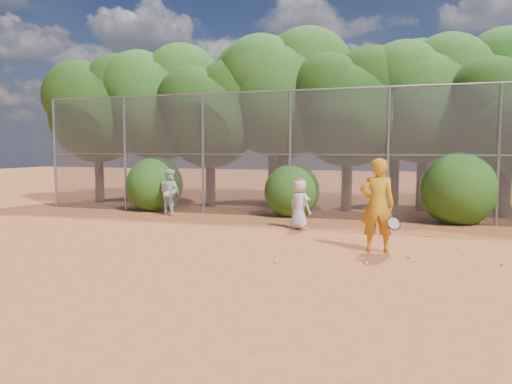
% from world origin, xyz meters
% --- Properties ---
extents(ground, '(80.00, 80.00, 0.00)m').
position_xyz_m(ground, '(0.00, 0.00, 0.00)').
color(ground, '#AB5226').
rests_on(ground, ground).
extents(fence_back, '(20.05, 0.09, 4.03)m').
position_xyz_m(fence_back, '(-0.12, 6.00, 2.05)').
color(fence_back, gray).
rests_on(fence_back, ground).
extents(tree_0, '(4.38, 3.81, 6.00)m').
position_xyz_m(tree_0, '(-9.44, 8.04, 3.93)').
color(tree_0, black).
rests_on(tree_0, ground).
extents(tree_1, '(4.64, 4.03, 6.35)m').
position_xyz_m(tree_1, '(-6.94, 8.54, 4.16)').
color(tree_1, black).
rests_on(tree_1, ground).
extents(tree_2, '(3.99, 3.47, 5.47)m').
position_xyz_m(tree_2, '(-4.45, 7.83, 3.58)').
color(tree_2, black).
rests_on(tree_2, ground).
extents(tree_3, '(4.89, 4.26, 6.70)m').
position_xyz_m(tree_3, '(-1.94, 8.84, 4.40)').
color(tree_3, black).
rests_on(tree_3, ground).
extents(tree_4, '(4.19, 3.64, 5.73)m').
position_xyz_m(tree_4, '(0.55, 8.24, 3.76)').
color(tree_4, black).
rests_on(tree_4, ground).
extents(tree_5, '(4.51, 3.92, 6.17)m').
position_xyz_m(tree_5, '(3.06, 9.04, 4.05)').
color(tree_5, black).
rests_on(tree_5, ground).
extents(tree_6, '(3.86, 3.36, 5.29)m').
position_xyz_m(tree_6, '(5.55, 8.03, 3.47)').
color(tree_6, black).
rests_on(tree_6, ground).
extents(tree_9, '(4.83, 4.20, 6.62)m').
position_xyz_m(tree_9, '(-7.94, 10.84, 4.34)').
color(tree_9, black).
rests_on(tree_9, ground).
extents(tree_10, '(5.15, 4.48, 7.06)m').
position_xyz_m(tree_10, '(-2.93, 11.05, 4.63)').
color(tree_10, black).
rests_on(tree_10, ground).
extents(tree_11, '(4.64, 4.03, 6.35)m').
position_xyz_m(tree_11, '(2.06, 10.64, 4.16)').
color(tree_11, black).
rests_on(tree_11, ground).
extents(bush_0, '(2.00, 2.00, 2.00)m').
position_xyz_m(bush_0, '(-6.00, 6.30, 1.00)').
color(bush_0, '#224E13').
rests_on(bush_0, ground).
extents(bush_1, '(1.80, 1.80, 1.80)m').
position_xyz_m(bush_1, '(-1.00, 6.30, 0.90)').
color(bush_1, '#224E13').
rests_on(bush_1, ground).
extents(bush_2, '(2.20, 2.20, 2.20)m').
position_xyz_m(bush_2, '(4.00, 6.30, 1.10)').
color(bush_2, '#224E13').
rests_on(bush_2, ground).
extents(player_yellow, '(0.92, 0.65, 1.99)m').
position_xyz_m(player_yellow, '(2.06, 1.40, 0.99)').
color(player_yellow, orange).
rests_on(player_yellow, ground).
extents(player_teen, '(0.80, 0.72, 1.39)m').
position_xyz_m(player_teen, '(-0.17, 3.75, 0.69)').
color(player_teen, silver).
rests_on(player_teen, ground).
extents(player_white, '(0.92, 0.84, 1.51)m').
position_xyz_m(player_white, '(-4.94, 5.40, 0.76)').
color(player_white, silver).
rests_on(player_white, ground).
extents(ball_0, '(0.07, 0.07, 0.07)m').
position_xyz_m(ball_0, '(2.73, 0.90, 0.03)').
color(ball_0, '#CADD28').
rests_on(ball_0, ground).
extents(ball_1, '(0.07, 0.07, 0.07)m').
position_xyz_m(ball_1, '(3.72, 2.24, 0.03)').
color(ball_1, '#CADD28').
rests_on(ball_1, ground).
extents(ball_2, '(0.07, 0.07, 0.07)m').
position_xyz_m(ball_2, '(1.98, 0.04, 0.03)').
color(ball_2, '#CADD28').
rests_on(ball_2, ground).
extents(ball_3, '(0.07, 0.07, 0.07)m').
position_xyz_m(ball_3, '(4.40, 0.82, 0.03)').
color(ball_3, '#CADD28').
rests_on(ball_3, ground).
extents(ball_4, '(0.07, 0.07, 0.07)m').
position_xyz_m(ball_4, '(0.30, -0.30, 0.03)').
color(ball_4, '#CADD28').
rests_on(ball_4, ground).
extents(ball_5, '(0.07, 0.07, 0.07)m').
position_xyz_m(ball_5, '(3.12, 3.58, 0.03)').
color(ball_5, '#CADD28').
rests_on(ball_5, ground).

